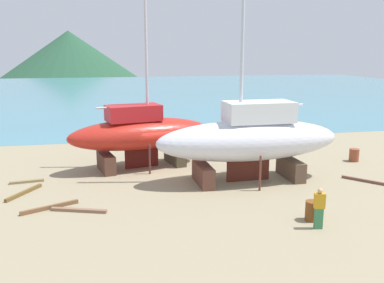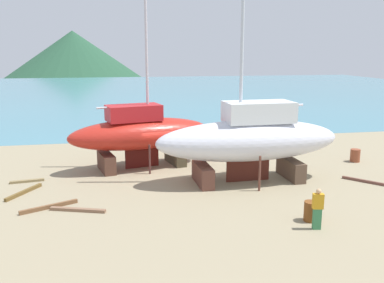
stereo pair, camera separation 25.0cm
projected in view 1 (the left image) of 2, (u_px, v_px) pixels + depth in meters
The scene contains 15 objects.
ground_plane at pixel (167, 181), 24.24m from camera, with size 44.95×44.95×0.00m, color gray.
sea_water at pixel (127, 92), 76.04m from camera, with size 133.42×85.55×0.01m, color teal.
headland_hill at pixel (70, 68), 181.84m from camera, with size 90.78×90.78×31.22m, color #254E34.
sailboat_far_slipway at pixel (250, 138), 23.71m from camera, with size 10.74×3.73×18.11m.
sailboat_large_starboard at pixel (140, 133), 26.48m from camera, with size 9.59×4.92×13.55m.
worker at pixel (319, 208), 17.54m from camera, with size 0.48×0.32×1.78m.
barrel_rust_mid at pixel (262, 144), 31.77m from camera, with size 0.53×0.53×0.88m, color olive.
barrel_rust_far at pixel (312, 211), 18.48m from camera, with size 0.61×0.61×0.89m, color brown.
barrel_tipped_center at pixel (354, 155), 28.38m from camera, with size 0.64×0.64×0.85m, color brown.
timber_short_skew at pixel (363, 180), 24.01m from camera, with size 2.42×0.13×0.15m, color brown.
timber_short_cross at pixel (50, 207), 19.86m from camera, with size 2.75×0.15×0.19m, color brown.
timber_plank_far at pixel (27, 182), 23.84m from camera, with size 1.85×0.24×0.13m, color olive.
timber_long_fore at pixel (24, 193), 21.91m from camera, with size 2.65×0.17×0.18m, color brown.
timber_long_aft at pixel (79, 210), 19.55m from camera, with size 2.68×0.22×0.15m, color brown.
timber_plank_near at pixel (273, 154), 30.15m from camera, with size 3.08×0.17×0.20m, color brown.
Camera 1 is at (-3.07, -25.29, 7.36)m, focal length 39.30 mm.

